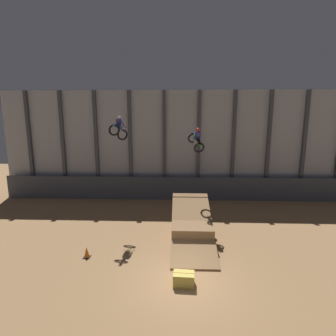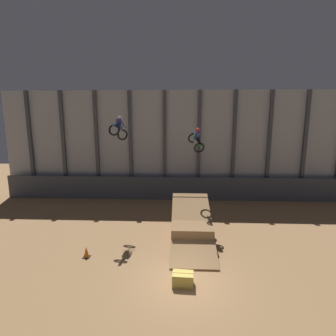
{
  "view_description": "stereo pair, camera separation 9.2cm",
  "coord_description": "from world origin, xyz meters",
  "px_view_note": "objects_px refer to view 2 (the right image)",
  "views": [
    {
      "loc": [
        -0.3,
        -10.47,
        7.05
      ],
      "look_at": [
        -0.96,
        6.82,
        3.83
      ],
      "focal_mm": 28.0,
      "sensor_mm": 36.0,
      "label": 1
    },
    {
      "loc": [
        -0.21,
        -10.47,
        7.05
      ],
      "look_at": [
        -0.96,
        6.82,
        3.83
      ],
      "focal_mm": 28.0,
      "sensor_mm": 36.0,
      "label": 2
    }
  ],
  "objects_px": {
    "dirt_ramp": "(191,223)",
    "rider_bike_right_air": "(197,140)",
    "hay_bale_trackside": "(183,279)",
    "rider_bike_left_air": "(119,129)",
    "traffic_cone_near_ramp": "(86,252)"
  },
  "relations": [
    {
      "from": "rider_bike_right_air",
      "to": "hay_bale_trackside",
      "type": "bearing_deg",
      "value": -112.94
    },
    {
      "from": "rider_bike_right_air",
      "to": "hay_bale_trackside",
      "type": "height_order",
      "value": "rider_bike_right_air"
    },
    {
      "from": "rider_bike_left_air",
      "to": "traffic_cone_near_ramp",
      "type": "xyz_separation_m",
      "value": [
        -0.88,
        -4.41,
        -6.17
      ]
    },
    {
      "from": "dirt_ramp",
      "to": "rider_bike_left_air",
      "type": "relative_size",
      "value": 3.62
    },
    {
      "from": "traffic_cone_near_ramp",
      "to": "rider_bike_right_air",
      "type": "bearing_deg",
      "value": 41.21
    },
    {
      "from": "hay_bale_trackside",
      "to": "rider_bike_right_air",
      "type": "bearing_deg",
      "value": 82.62
    },
    {
      "from": "dirt_ramp",
      "to": "traffic_cone_near_ramp",
      "type": "distance_m",
      "value": 6.4
    },
    {
      "from": "rider_bike_left_air",
      "to": "hay_bale_trackside",
      "type": "height_order",
      "value": "rider_bike_left_air"
    },
    {
      "from": "rider_bike_left_air",
      "to": "rider_bike_right_air",
      "type": "height_order",
      "value": "rider_bike_left_air"
    },
    {
      "from": "traffic_cone_near_ramp",
      "to": "hay_bale_trackside",
      "type": "distance_m",
      "value": 5.4
    },
    {
      "from": "dirt_ramp",
      "to": "rider_bike_left_air",
      "type": "xyz_separation_m",
      "value": [
        -4.65,
        1.22,
        5.76
      ]
    },
    {
      "from": "traffic_cone_near_ramp",
      "to": "hay_bale_trackside",
      "type": "bearing_deg",
      "value": -23.0
    },
    {
      "from": "dirt_ramp",
      "to": "rider_bike_right_air",
      "type": "bearing_deg",
      "value": 79.26
    },
    {
      "from": "rider_bike_right_air",
      "to": "hay_bale_trackside",
      "type": "xyz_separation_m",
      "value": [
        -0.94,
        -7.28,
        -5.43
      ]
    },
    {
      "from": "rider_bike_right_air",
      "to": "traffic_cone_near_ramp",
      "type": "bearing_deg",
      "value": -154.34
    }
  ]
}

